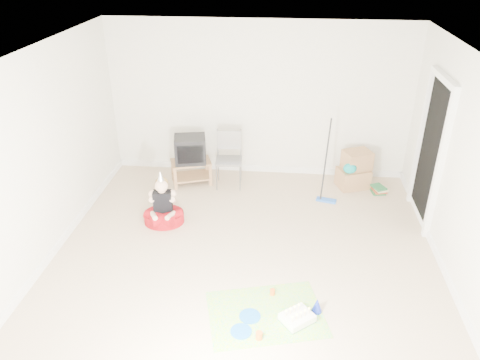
# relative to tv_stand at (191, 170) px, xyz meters

# --- Properties ---
(ground) EXTENTS (5.00, 5.00, 0.00)m
(ground) POSITION_rel_tv_stand_xyz_m (1.07, -1.94, -0.24)
(ground) COLOR beige
(ground) RESTS_ON ground
(doorway_recess) EXTENTS (0.02, 0.90, 2.05)m
(doorway_recess) POSITION_rel_tv_stand_xyz_m (3.55, -0.74, 0.78)
(doorway_recess) COLOR black
(doorway_recess) RESTS_ON ground
(tv_stand) EXTENTS (0.74, 0.59, 0.40)m
(tv_stand) POSITION_rel_tv_stand_xyz_m (0.00, 0.00, 0.00)
(tv_stand) COLOR #9A6E45
(tv_stand) RESTS_ON ground
(crt_tv) EXTENTS (0.57, 0.51, 0.43)m
(crt_tv) POSITION_rel_tv_stand_xyz_m (0.00, 0.00, 0.37)
(crt_tv) COLOR black
(crt_tv) RESTS_ON tv_stand
(folding_chair) EXTENTS (0.45, 0.43, 0.93)m
(folding_chair) POSITION_rel_tv_stand_xyz_m (0.64, -0.03, 0.21)
(folding_chair) COLOR gray
(folding_chair) RESTS_ON ground
(cardboard_boxes) EXTENTS (0.59, 0.54, 0.62)m
(cardboard_boxes) POSITION_rel_tv_stand_xyz_m (2.69, 0.15, 0.06)
(cardboard_boxes) COLOR #AD7F53
(cardboard_boxes) RESTS_ON ground
(floor_mop) EXTENTS (0.33, 0.41, 1.25)m
(floor_mop) POSITION_rel_tv_stand_xyz_m (2.23, -0.40, 0.02)
(floor_mop) COLOR blue
(floor_mop) RESTS_ON ground
(book_pile) EXTENTS (0.26, 0.30, 0.12)m
(book_pile) POSITION_rel_tv_stand_xyz_m (3.09, -0.01, -0.19)
(book_pile) COLOR #216536
(book_pile) RESTS_ON ground
(seated_woman) EXTENTS (0.65, 0.65, 0.83)m
(seated_woman) POSITION_rel_tv_stand_xyz_m (-0.17, -1.25, -0.06)
(seated_woman) COLOR #A90F16
(seated_woman) RESTS_ON ground
(party_mat) EXTENTS (1.44, 1.20, 0.01)m
(party_mat) POSITION_rel_tv_stand_xyz_m (1.41, -2.98, -0.24)
(party_mat) COLOR #DE2E95
(party_mat) RESTS_ON ground
(birthday_cake) EXTENTS (0.42, 0.41, 0.15)m
(birthday_cake) POSITION_rel_tv_stand_xyz_m (1.75, -3.06, -0.20)
(birthday_cake) COLOR white
(birthday_cake) RESTS_ON party_mat
(blue_plate_near) EXTENTS (0.30, 0.30, 0.01)m
(blue_plate_near) POSITION_rel_tv_stand_xyz_m (1.24, -3.04, -0.23)
(blue_plate_near) COLOR blue
(blue_plate_near) RESTS_ON party_mat
(blue_plate_far) EXTENTS (0.27, 0.27, 0.01)m
(blue_plate_far) POSITION_rel_tv_stand_xyz_m (1.16, -3.27, -0.23)
(blue_plate_far) COLOR blue
(blue_plate_far) RESTS_ON party_mat
(orange_cup_near) EXTENTS (0.06, 0.06, 0.07)m
(orange_cup_near) POSITION_rel_tv_stand_xyz_m (1.47, -2.66, -0.20)
(orange_cup_near) COLOR orange
(orange_cup_near) RESTS_ON party_mat
(orange_cup_far) EXTENTS (0.10, 0.10, 0.08)m
(orange_cup_far) POSITION_rel_tv_stand_xyz_m (1.36, -3.35, -0.19)
(orange_cup_far) COLOR orange
(orange_cup_far) RESTS_ON party_mat
(blue_party_hat) EXTENTS (0.13, 0.13, 0.18)m
(blue_party_hat) POSITION_rel_tv_stand_xyz_m (1.97, -2.89, -0.15)
(blue_party_hat) COLOR #1B2EBF
(blue_party_hat) RESTS_ON party_mat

